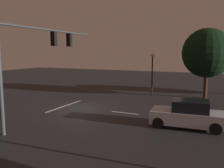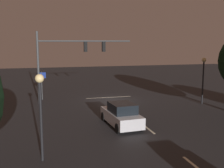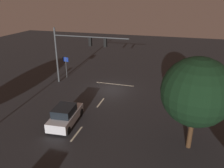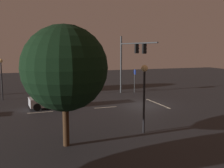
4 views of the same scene
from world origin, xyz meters
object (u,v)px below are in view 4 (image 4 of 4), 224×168
Objects in this scene: traffic_signal_assembly at (131,55)px; route_sign at (135,76)px; street_lamp_left_kerb at (144,85)px; street_lamp_right_kerb at (1,71)px; tree_left_near at (65,68)px; car_approaching at (52,99)px.

route_sign is (2.73, -1.72, -2.69)m from traffic_signal_assembly.
street_lamp_left_kerb is 18.05m from street_lamp_right_kerb.
street_lamp_right_kerb reaches higher than route_sign.
street_lamp_left_kerb is at bearing -147.89° from street_lamp_right_kerb.
tree_left_near reaches higher than route_sign.
tree_left_near reaches higher than car_approaching.
street_lamp_left_kerb is (-12.41, 4.25, -1.58)m from traffic_signal_assembly.
traffic_signal_assembly is at bearing 147.76° from route_sign.
traffic_signal_assembly is 2.10× the size of car_approaching.
street_lamp_left_kerb is 1.54× the size of route_sign.
street_lamp_left_kerb is at bearing -82.25° from tree_left_near.
traffic_signal_assembly is 10.34m from car_approaching.
route_sign reaches higher than car_approaching.
tree_left_near is at bearing 97.75° from street_lamp_left_kerb.
street_lamp_left_kerb reaches higher than street_lamp_right_kerb.
route_sign is at bearing -32.24° from traffic_signal_assembly.
car_approaching is at bearing 26.77° from street_lamp_left_kerb.
street_lamp_right_kerb is (2.88, 13.85, -1.63)m from traffic_signal_assembly.
traffic_signal_assembly is 16.23m from tree_left_near.
street_lamp_right_kerb is (5.61, 4.71, 2.38)m from car_approaching.
car_approaching is 7.70m from street_lamp_right_kerb.
tree_left_near is at bearing 177.83° from car_approaching.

